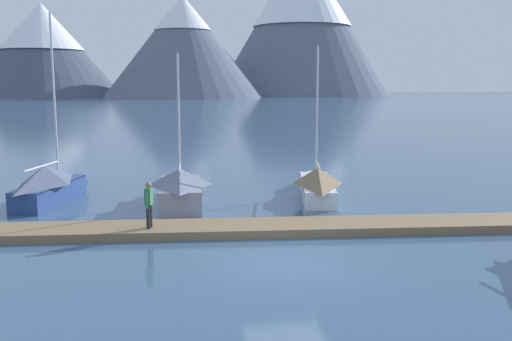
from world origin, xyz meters
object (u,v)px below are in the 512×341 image
person_on_dock (149,202)px  sailboat_nearest_berth (51,184)px  sailboat_mid_dock_port (316,182)px  sailboat_second_berth (180,187)px

person_on_dock → sailboat_nearest_berth: bearing=124.6°
sailboat_mid_dock_port → person_on_dock: size_ratio=4.45×
sailboat_nearest_berth → sailboat_mid_dock_port: size_ratio=1.15×
sailboat_second_berth → person_on_dock: bearing=-103.3°
sailboat_nearest_berth → person_on_dock: (4.63, -6.72, 0.40)m
sailboat_nearest_berth → sailboat_mid_dock_port: (12.50, -0.54, -0.14)m
person_on_dock → sailboat_second_berth: bearing=76.7°
sailboat_nearest_berth → sailboat_second_berth: sailboat_nearest_berth is taller
sailboat_nearest_berth → person_on_dock: bearing=-55.4°
sailboat_second_berth → sailboat_mid_dock_port: (6.62, 0.89, -0.10)m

